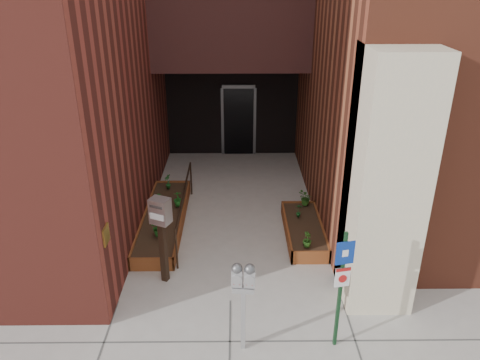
{
  "coord_description": "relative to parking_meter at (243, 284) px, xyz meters",
  "views": [
    {
      "loc": [
        0.11,
        -6.68,
        5.43
      ],
      "look_at": [
        0.19,
        1.8,
        1.55
      ],
      "focal_mm": 35.0,
      "sensor_mm": 36.0,
      "label": 1
    }
  ],
  "objects": [
    {
      "name": "parking_meter",
      "position": [
        0.0,
        0.0,
        0.0
      ],
      "size": [
        0.36,
        0.18,
        1.56
      ],
      "color": "#A0A0A3",
      "rests_on": "ground"
    },
    {
      "name": "ground",
      "position": [
        -0.21,
        1.12,
        -1.21
      ],
      "size": [
        80.0,
        80.0,
        0.0
      ],
      "primitive_type": "plane",
      "color": "#9E9991",
      "rests_on": "ground"
    },
    {
      "name": "sign_post",
      "position": [
        1.44,
        0.04,
        0.05
      ],
      "size": [
        0.28,
        0.09,
        2.05
      ],
      "color": "#13351B",
      "rests_on": "ground"
    },
    {
      "name": "shrub_left_b",
      "position": [
        -1.9,
        4.03,
        -0.72
      ],
      "size": [
        0.26,
        0.26,
        0.37
      ],
      "primitive_type": "imported",
      "rotation": [
        0.0,
        0.0,
        1.92
      ],
      "color": "#1A5E1C",
      "rests_on": "planter_left"
    },
    {
      "name": "shrub_left_d",
      "position": [
        -1.82,
        5.16,
        -0.72
      ],
      "size": [
        0.26,
        0.26,
        0.39
      ],
      "primitive_type": "imported",
      "rotation": [
        0.0,
        0.0,
        5.04
      ],
      "color": "#19591F",
      "rests_on": "planter_left"
    },
    {
      "name": "shrub_right_c",
      "position": [
        1.53,
        4.22,
        -0.74
      ],
      "size": [
        0.44,
        0.44,
        0.35
      ],
      "primitive_type": "imported",
      "rotation": [
        0.0,
        0.0,
        4.07
      ],
      "color": "#285C1A",
      "rests_on": "planter_right"
    },
    {
      "name": "payment_dropbox",
      "position": [
        -1.45,
        1.75,
        0.03
      ],
      "size": [
        0.42,
        0.37,
        1.73
      ],
      "color": "black",
      "rests_on": "ground"
    },
    {
      "name": "planter_left",
      "position": [
        -1.76,
        3.82,
        -1.08
      ],
      "size": [
        0.9,
        3.6,
        0.3
      ],
      "color": "brown",
      "rests_on": "ground"
    },
    {
      "name": "handrail",
      "position": [
        -1.26,
        3.77,
        -0.46
      ],
      "size": [
        0.04,
        3.34,
        0.9
      ],
      "color": "black",
      "rests_on": "ground"
    },
    {
      "name": "shrub_left_c",
      "position": [
        -1.46,
        4.22,
        -0.73
      ],
      "size": [
        0.24,
        0.24,
        0.37
      ],
      "primitive_type": "imported",
      "rotation": [
        0.0,
        0.0,
        3.33
      ],
      "color": "#1A5C1A",
      "rests_on": "planter_left"
    },
    {
      "name": "shrub_left_a",
      "position": [
        -1.72,
        2.89,
        -0.73
      ],
      "size": [
        0.46,
        0.46,
        0.36
      ],
      "primitive_type": "imported",
      "rotation": [
        0.0,
        0.0,
        0.88
      ],
      "color": "#1C5F1B",
      "rests_on": "planter_left"
    },
    {
      "name": "shrub_right_a",
      "position": [
        1.32,
        2.42,
        -0.75
      ],
      "size": [
        0.25,
        0.25,
        0.32
      ],
      "primitive_type": "imported",
      "rotation": [
        0.0,
        0.0,
        1.05
      ],
      "color": "#255317",
      "rests_on": "planter_right"
    },
    {
      "name": "shrub_right_b",
      "position": [
        1.3,
        3.65,
        -0.75
      ],
      "size": [
        0.2,
        0.2,
        0.33
      ],
      "primitive_type": "imported",
      "rotation": [
        0.0,
        0.0,
        2.95
      ],
      "color": "#17511D",
      "rests_on": "planter_right"
    },
    {
      "name": "planter_right",
      "position": [
        1.39,
        3.32,
        -1.08
      ],
      "size": [
        0.8,
        2.2,
        0.3
      ],
      "color": "brown",
      "rests_on": "ground"
    }
  ]
}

